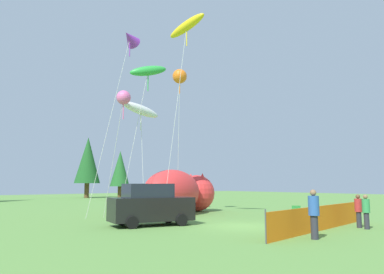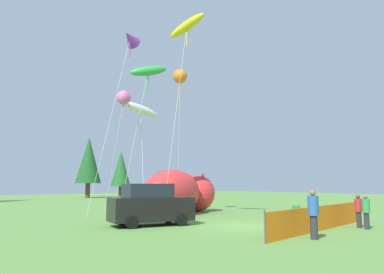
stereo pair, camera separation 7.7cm
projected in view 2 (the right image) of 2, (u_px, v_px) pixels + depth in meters
The scene contains 16 objects.
ground_plane at pixel (240, 226), 18.61m from camera, with size 120.00×120.00×0.00m, color #609342.
parked_car at pixel (150, 205), 18.99m from camera, with size 4.44×2.57×2.11m.
folding_chair at pixel (296, 212), 20.83m from camera, with size 0.70×0.70×0.90m.
inflatable_cat at pixel (179, 194), 26.24m from camera, with size 7.82×5.18×3.06m.
safety_fence at pixel (320, 218), 16.99m from camera, with size 9.82×1.63×1.21m.
spectator_in_yellow_shirt at pixel (366, 210), 17.50m from camera, with size 0.35×0.35×1.60m.
spectator_in_red_shirt at pixel (313, 212), 14.39m from camera, with size 0.41×0.41×1.89m.
spectator_in_black_shirt at pixel (359, 210), 18.06m from camera, with size 0.35×0.35×1.59m.
kite_white_ghost at pixel (141, 110), 23.62m from camera, with size 2.80×1.45×7.32m.
kite_yellow_hero at pixel (187, 27), 23.53m from camera, with size 2.16×2.97×12.68m.
kite_green_fish at pixel (148, 71), 23.40m from camera, with size 2.83×1.47×9.66m.
kite_pink_octopus at pixel (124, 98), 22.15m from camera, with size 0.85×2.87×7.60m.
kite_orange_flower at pixel (180, 77), 27.62m from camera, with size 1.06×1.35×10.51m.
kite_purple_delta at pixel (130, 39), 25.53m from camera, with size 3.46×1.49×12.64m.
horizon_tree_mid at pixel (89, 160), 55.13m from camera, with size 3.72×3.72×8.89m.
horizon_tree_northeast at pixel (121, 169), 56.13m from camera, with size 2.92×2.92×6.97m.
Camera 2 is at (-14.00, -13.09, 2.14)m, focal length 35.00 mm.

